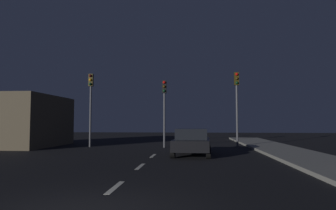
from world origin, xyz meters
The scene contains 11 objects.
ground_plane centered at (0.00, 7.00, 0.00)m, with size 80.00×80.00×0.00m, color black.
sidewalk_curb_right centered at (7.50, 7.00, 0.07)m, with size 3.00×40.00×0.15m, color gray.
lane_stripe_second centered at (0.00, 2.60, 0.00)m, with size 0.16×1.60×0.01m, color silver.
lane_stripe_third centered at (0.00, 6.40, 0.00)m, with size 0.16×1.60×0.01m, color silver.
lane_stripe_fourth centered at (0.00, 10.20, 0.00)m, with size 0.16×1.60×0.01m, color silver.
traffic_signal_left centered at (-5.29, 15.35, 3.69)m, with size 0.32×0.38×5.30m.
traffic_signal_center centered at (0.09, 15.35, 3.34)m, with size 0.32×0.38×4.76m.
traffic_signal_right centered at (5.17, 15.35, 3.67)m, with size 0.32×0.38×5.27m.
car_stopped_ahead centered at (2.06, 10.72, 0.73)m, with size 2.15×4.34×1.43m.
street_lamp_right centered at (7.55, 6.28, 4.44)m, with size 1.76×0.36×7.43m.
storefront_left centered at (-10.73, 15.54, 1.87)m, with size 5.45×6.75×3.74m, color brown.
Camera 1 is at (2.11, -5.30, 1.75)m, focal length 31.33 mm.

